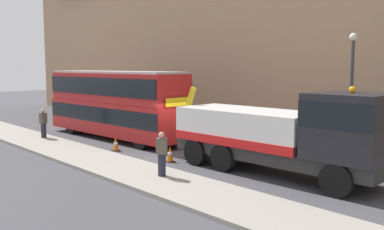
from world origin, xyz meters
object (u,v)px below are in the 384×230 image
(double_decker_bus, at_px, (115,102))
(pedestrian_bystander, at_px, (162,154))
(traffic_cone_near_bus, at_px, (116,144))
(street_lamp, at_px, (351,86))
(recovery_tow_truck, at_px, (284,132))
(traffic_cone_midway, at_px, (170,154))
(pedestrian_onlooker, at_px, (43,124))

(double_decker_bus, distance_m, pedestrian_bystander, 10.20)
(traffic_cone_near_bus, height_order, street_lamp, street_lamp)
(pedestrian_bystander, distance_m, street_lamp, 9.36)
(recovery_tow_truck, xyz_separation_m, street_lamp, (0.42, 4.53, 1.71))
(double_decker_bus, height_order, street_lamp, street_lamp)
(traffic_cone_near_bus, xyz_separation_m, traffic_cone_midway, (3.86, 0.43, 0.00))
(traffic_cone_near_bus, bearing_deg, street_lamp, 35.68)
(pedestrian_bystander, height_order, street_lamp, street_lamp)
(recovery_tow_truck, bearing_deg, traffic_cone_midway, -163.53)
(double_decker_bus, relative_size, street_lamp, 1.91)
(pedestrian_onlooker, distance_m, traffic_cone_midway, 9.68)
(pedestrian_bystander, bearing_deg, traffic_cone_midway, 6.59)
(traffic_cone_midway, bearing_deg, pedestrian_onlooker, -169.16)
(pedestrian_bystander, bearing_deg, pedestrian_onlooker, 50.27)
(traffic_cone_near_bus, bearing_deg, traffic_cone_midway, 6.39)
(double_decker_bus, distance_m, traffic_cone_near_bus, 4.38)
(traffic_cone_near_bus, bearing_deg, double_decker_bus, 147.83)
(recovery_tow_truck, relative_size, pedestrian_bystander, 5.96)
(pedestrian_onlooker, height_order, street_lamp, street_lamp)
(pedestrian_bystander, bearing_deg, double_decker_bus, 29.69)
(recovery_tow_truck, xyz_separation_m, traffic_cone_near_bus, (-8.85, -2.12, -1.42))
(pedestrian_onlooker, relative_size, traffic_cone_near_bus, 2.38)
(double_decker_bus, relative_size, traffic_cone_midway, 15.44)
(traffic_cone_near_bus, bearing_deg, pedestrian_onlooker, -166.17)
(pedestrian_onlooker, xyz_separation_m, pedestrian_bystander, (11.63, -0.37, 0.00))
(recovery_tow_truck, relative_size, traffic_cone_midway, 14.15)
(pedestrian_bystander, relative_size, traffic_cone_midway, 2.38)
(traffic_cone_midway, height_order, street_lamp, street_lamp)
(pedestrian_onlooker, bearing_deg, recovery_tow_truck, -8.38)
(recovery_tow_truck, relative_size, traffic_cone_near_bus, 14.15)
(pedestrian_bystander, distance_m, traffic_cone_near_bus, 6.30)
(pedestrian_onlooker, bearing_deg, street_lamp, 6.36)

